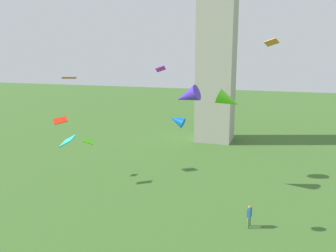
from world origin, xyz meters
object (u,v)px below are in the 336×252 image
Objects in this scene: kite_flying_0 at (177,120)px; kite_flying_4 at (68,141)px; kite_flying_7 at (69,78)px; kite_flying_8 at (60,120)px; kite_flying_5 at (272,42)px; kite_flying_6 at (89,142)px; person_3 at (249,215)px; kite_flying_3 at (161,69)px; kite_flying_10 at (228,100)px; kite_flying_1 at (187,96)px.

kite_flying_4 is at bearing -36.91° from kite_flying_0.
kite_flying_4 is 18.07m from kite_flying_7.
kite_flying_7 reaches higher than kite_flying_8.
kite_flying_0 is 14.11m from kite_flying_5.
kite_flying_4 is 16.31m from kite_flying_6.
kite_flying_4 is (-9.61, -7.83, 6.67)m from person_3.
kite_flying_0 is at bearing -55.59° from kite_flying_6.
kite_flying_10 is at bearing -17.88° from kite_flying_3.
kite_flying_4 is (-4.61, -2.77, -3.96)m from kite_flying_3.
kite_flying_0 is at bearing -11.76° from kite_flying_3.
person_3 is 12.58m from kite_flying_10.
kite_flying_10 is (16.08, 2.73, -2.01)m from kite_flying_7.
person_3 is 22.55m from kite_flying_7.
kite_flying_8 is at bearing -109.69° from kite_flying_7.
person_3 is 12.80m from kite_flying_3.
kite_flying_6 is (-10.26, -0.31, -5.02)m from kite_flying_1.
kite_flying_8 is at bearing 89.89° from person_3.
kite_flying_4 is at bearing 140.14° from person_3.
kite_flying_0 is 0.46× the size of kite_flying_1.
kite_flying_0 is 0.69× the size of kite_flying_7.
person_3 is 1.38× the size of kite_flying_0.
kite_flying_6 is at bearing 80.65° from person_3.
kite_flying_3 reaches higher than kite_flying_4.
kite_flying_5 reaches higher than kite_flying_7.
kite_flying_8 reaches higher than kite_flying_6.
kite_flying_1 is 14.73m from kite_flying_4.
kite_flying_5 is at bearing 8.32° from person_3.
kite_flying_5 is (5.44, 11.83, 5.43)m from kite_flying_0.
person_3 is 1.14× the size of kite_flying_8.
kite_flying_6 is (-11.83, 11.29, -7.98)m from kite_flying_3.
kite_flying_8 is at bearing -137.48° from kite_flying_6.
kite_flying_6 reaches higher than person_3.
kite_flying_1 is 12.90m from kite_flying_7.
kite_flying_5 is at bearing -30.39° from kite_flying_7.
kite_flying_0 is 11.93m from kite_flying_10.
kite_flying_10 is at bearing 143.02° from kite_flying_1.
kite_flying_7 is at bearing -85.81° from kite_flying_1.
person_3 is 1.43× the size of kite_flying_6.
kite_flying_1 reaches higher than kite_flying_8.
kite_flying_0 is 14.37m from kite_flying_8.
kite_flying_3 is at bearing 174.16° from kite_flying_10.
kite_flying_7 is at bearing 38.16° from kite_flying_3.
kite_flying_7 is (-9.76, 15.02, 2.34)m from kite_flying_4.
kite_flying_5 is at bearing -31.41° from kite_flying_3.
kite_flying_1 is at bearing -26.75° from kite_flying_8.
kite_flying_3 is (1.56, -11.60, 2.96)m from kite_flying_1.
kite_flying_10 is (3.26, 3.37, -0.67)m from kite_flying_1.
kite_flying_1 is (-1.58, 8.44, 0.62)m from kite_flying_0.
kite_flying_1 is at bearing 56.05° from person_3.
kite_flying_10 is at bearing -28.65° from kite_flying_7.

